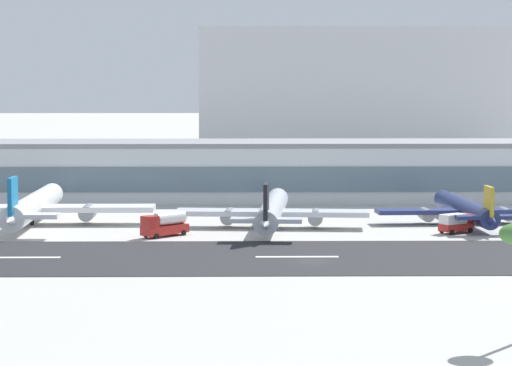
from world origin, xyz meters
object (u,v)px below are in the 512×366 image
(terminal_building, at_px, (257,170))
(service_box_truck_1, at_px, (456,223))
(distant_hotel_block, at_px, (360,97))
(airliner_gold_tail_gate_2, at_px, (467,210))
(service_fuel_truck_0, at_px, (165,224))
(airliner_black_tail_gate_1, at_px, (272,211))
(airliner_blue_tail_gate_0, at_px, (32,207))

(terminal_building, distance_m, service_box_truck_1, 64.23)
(distant_hotel_block, relative_size, airliner_gold_tail_gate_2, 2.43)
(terminal_building, xyz_separation_m, service_box_truck_1, (32.43, -55.27, -4.44))
(terminal_building, height_order, service_fuel_truck_0, terminal_building)
(airliner_black_tail_gate_1, bearing_deg, terminal_building, 6.89)
(airliner_black_tail_gate_1, xyz_separation_m, service_box_truck_1, (30.65, -6.57, -1.17))
(terminal_building, xyz_separation_m, airliner_gold_tail_gate_2, (36.52, -43.53, -3.65))
(distant_hotel_block, distance_m, service_fuel_truck_0, 162.22)
(airliner_gold_tail_gate_2, relative_size, service_box_truck_1, 6.12)
(distant_hotel_block, bearing_deg, terminal_building, -108.64)
(airliner_black_tail_gate_1, height_order, service_box_truck_1, airliner_black_tail_gate_1)
(terminal_building, bearing_deg, airliner_black_tail_gate_1, -87.91)
(service_fuel_truck_0, bearing_deg, service_box_truck_1, 138.72)
(distant_hotel_block, distance_m, airliner_black_tail_gate_1, 148.00)
(airliner_black_tail_gate_1, distance_m, service_fuel_truck_0, 20.46)
(distant_hotel_block, xyz_separation_m, airliner_blue_tail_gate_0, (-72.46, -138.38, -16.98))
(service_fuel_truck_0, bearing_deg, airliner_black_tail_gate_1, 163.99)
(airliner_black_tail_gate_1, height_order, airliner_gold_tail_gate_2, airliner_black_tail_gate_1)
(terminal_building, xyz_separation_m, airliner_blue_tail_gate_0, (-40.36, -43.24, -3.06))
(airliner_black_tail_gate_1, bearing_deg, service_fuel_truck_0, 124.15)
(airliner_black_tail_gate_1, relative_size, service_box_truck_1, 7.01)
(terminal_building, bearing_deg, service_fuel_truck_0, -105.28)
(service_fuel_truck_0, bearing_deg, distant_hotel_block, -152.73)
(terminal_building, distance_m, service_fuel_truck_0, 61.01)
(airliner_blue_tail_gate_0, height_order, service_fuel_truck_0, airliner_blue_tail_gate_0)
(airliner_blue_tail_gate_0, xyz_separation_m, service_box_truck_1, (72.79, -12.03, -1.38))
(airliner_gold_tail_gate_2, bearing_deg, airliner_black_tail_gate_1, 95.30)
(distant_hotel_block, bearing_deg, airliner_black_tail_gate_1, -101.90)
(airliner_gold_tail_gate_2, bearing_deg, service_fuel_truck_0, 102.95)
(terminal_building, relative_size, service_fuel_truck_0, 24.67)
(airliner_blue_tail_gate_0, bearing_deg, airliner_gold_tail_gate_2, -90.33)
(airliner_gold_tail_gate_2, distance_m, service_box_truck_1, 12.46)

